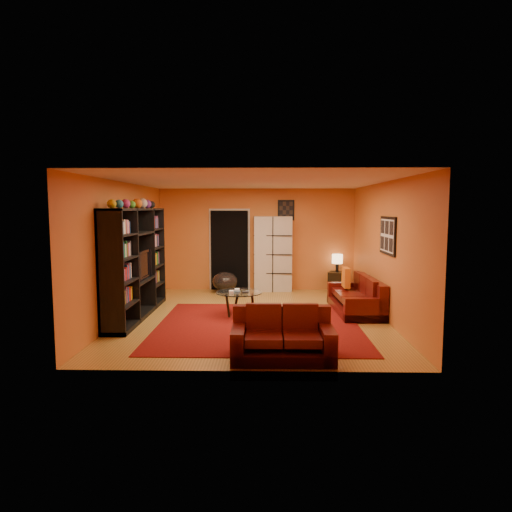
{
  "coord_description": "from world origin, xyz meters",
  "views": [
    {
      "loc": [
        0.24,
        -8.71,
        2.1
      ],
      "look_at": [
        0.05,
        0.1,
        1.18
      ],
      "focal_mm": 32.0,
      "sensor_mm": 36.0,
      "label": 1
    }
  ],
  "objects_px": {
    "bowl_chair": "(225,282)",
    "table_lamp": "(337,259)",
    "storage_cabinet": "(273,254)",
    "sofa": "(359,298)",
    "loveseat": "(282,337)",
    "side_table": "(337,282)",
    "coffee_table": "(239,294)",
    "entertainment_unit": "(136,263)",
    "tv": "(139,265)"
  },
  "relations": [
    {
      "from": "storage_cabinet",
      "to": "table_lamp",
      "type": "relative_size",
      "value": 4.25
    },
    {
      "from": "loveseat",
      "to": "bowl_chair",
      "type": "relative_size",
      "value": 2.27
    },
    {
      "from": "side_table",
      "to": "table_lamp",
      "type": "bearing_deg",
      "value": 90.0
    },
    {
      "from": "tv",
      "to": "storage_cabinet",
      "type": "relative_size",
      "value": 0.52
    },
    {
      "from": "tv",
      "to": "table_lamp",
      "type": "relative_size",
      "value": 2.2
    },
    {
      "from": "tv",
      "to": "side_table",
      "type": "xyz_separation_m",
      "value": [
        4.27,
        2.75,
        -0.75
      ]
    },
    {
      "from": "sofa",
      "to": "side_table",
      "type": "height_order",
      "value": "sofa"
    },
    {
      "from": "entertainment_unit",
      "to": "bowl_chair",
      "type": "distance_m",
      "value": 3.01
    },
    {
      "from": "entertainment_unit",
      "to": "bowl_chair",
      "type": "relative_size",
      "value": 4.78
    },
    {
      "from": "coffee_table",
      "to": "side_table",
      "type": "relative_size",
      "value": 1.83
    },
    {
      "from": "tv",
      "to": "loveseat",
      "type": "relative_size",
      "value": 0.69
    },
    {
      "from": "bowl_chair",
      "to": "side_table",
      "type": "height_order",
      "value": "bowl_chair"
    },
    {
      "from": "storage_cabinet",
      "to": "bowl_chair",
      "type": "distance_m",
      "value": 1.4
    },
    {
      "from": "coffee_table",
      "to": "storage_cabinet",
      "type": "xyz_separation_m",
      "value": [
        0.7,
        2.71,
        0.53
      ]
    },
    {
      "from": "entertainment_unit",
      "to": "coffee_table",
      "type": "distance_m",
      "value": 2.09
    },
    {
      "from": "tv",
      "to": "table_lamp",
      "type": "distance_m",
      "value": 5.08
    },
    {
      "from": "sofa",
      "to": "table_lamp",
      "type": "xyz_separation_m",
      "value": [
        -0.09,
        2.3,
        0.53
      ]
    },
    {
      "from": "storage_cabinet",
      "to": "coffee_table",
      "type": "bearing_deg",
      "value": -107.82
    },
    {
      "from": "sofa",
      "to": "loveseat",
      "type": "height_order",
      "value": "same"
    },
    {
      "from": "entertainment_unit",
      "to": "coffee_table",
      "type": "relative_size",
      "value": 3.27
    },
    {
      "from": "table_lamp",
      "to": "bowl_chair",
      "type": "bearing_deg",
      "value": -174.94
    },
    {
      "from": "loveseat",
      "to": "storage_cabinet",
      "type": "xyz_separation_m",
      "value": [
        -0.06,
        5.22,
        0.66
      ]
    },
    {
      "from": "bowl_chair",
      "to": "table_lamp",
      "type": "height_order",
      "value": "table_lamp"
    },
    {
      "from": "tv",
      "to": "coffee_table",
      "type": "xyz_separation_m",
      "value": [
        1.94,
        0.09,
        -0.59
      ]
    },
    {
      "from": "sofa",
      "to": "loveseat",
      "type": "xyz_separation_m",
      "value": [
        -1.66,
        -2.87,
        -0.0
      ]
    },
    {
      "from": "coffee_table",
      "to": "side_table",
      "type": "height_order",
      "value": "side_table"
    },
    {
      "from": "loveseat",
      "to": "tv",
      "type": "bearing_deg",
      "value": 47.66
    },
    {
      "from": "storage_cabinet",
      "to": "table_lamp",
      "type": "height_order",
      "value": "storage_cabinet"
    },
    {
      "from": "bowl_chair",
      "to": "side_table",
      "type": "bearing_deg",
      "value": 5.06
    },
    {
      "from": "table_lamp",
      "to": "storage_cabinet",
      "type": "bearing_deg",
      "value": 178.25
    },
    {
      "from": "loveseat",
      "to": "side_table",
      "type": "xyz_separation_m",
      "value": [
        1.57,
        5.17,
        -0.04
      ]
    },
    {
      "from": "storage_cabinet",
      "to": "bowl_chair",
      "type": "bearing_deg",
      "value": -169.23
    },
    {
      "from": "entertainment_unit",
      "to": "storage_cabinet",
      "type": "relative_size",
      "value": 1.58
    },
    {
      "from": "sofa",
      "to": "storage_cabinet",
      "type": "bearing_deg",
      "value": 124.19
    },
    {
      "from": "loveseat",
      "to": "entertainment_unit",
      "type": "bearing_deg",
      "value": 48.18
    },
    {
      "from": "coffee_table",
      "to": "table_lamp",
      "type": "bearing_deg",
      "value": 48.75
    },
    {
      "from": "loveseat",
      "to": "sofa",
      "type": "bearing_deg",
      "value": -30.48
    },
    {
      "from": "loveseat",
      "to": "side_table",
      "type": "height_order",
      "value": "loveseat"
    },
    {
      "from": "loveseat",
      "to": "table_lamp",
      "type": "xyz_separation_m",
      "value": [
        1.57,
        5.17,
        0.53
      ]
    },
    {
      "from": "bowl_chair",
      "to": "tv",
      "type": "bearing_deg",
      "value": -120.02
    },
    {
      "from": "loveseat",
      "to": "bowl_chair",
      "type": "distance_m",
      "value": 5.08
    },
    {
      "from": "entertainment_unit",
      "to": "tv",
      "type": "distance_m",
      "value": 0.07
    },
    {
      "from": "bowl_chair",
      "to": "side_table",
      "type": "xyz_separation_m",
      "value": [
        2.82,
        0.25,
        -0.03
      ]
    },
    {
      "from": "table_lamp",
      "to": "side_table",
      "type": "bearing_deg",
      "value": -90.0
    },
    {
      "from": "bowl_chair",
      "to": "table_lamp",
      "type": "distance_m",
      "value": 2.88
    },
    {
      "from": "entertainment_unit",
      "to": "side_table",
      "type": "relative_size",
      "value": 6.0
    },
    {
      "from": "sofa",
      "to": "bowl_chair",
      "type": "bearing_deg",
      "value": 142.81
    },
    {
      "from": "entertainment_unit",
      "to": "side_table",
      "type": "bearing_deg",
      "value": 32.5
    },
    {
      "from": "bowl_chair",
      "to": "storage_cabinet",
      "type": "bearing_deg",
      "value": 14.15
    },
    {
      "from": "storage_cabinet",
      "to": "bowl_chair",
      "type": "xyz_separation_m",
      "value": [
        -1.19,
        -0.3,
        -0.67
      ]
    }
  ]
}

